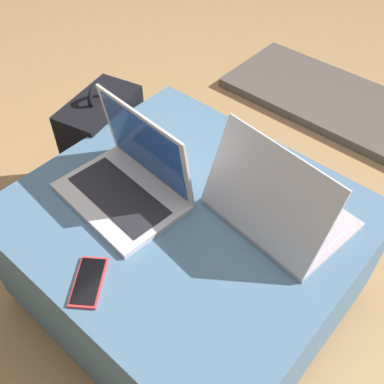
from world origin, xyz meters
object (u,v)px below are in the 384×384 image
Objects in this scene: cell_phone at (89,282)px; backpack at (105,153)px; laptop_near at (129,179)px; laptop_far at (276,207)px.

backpack reaches higher than cell_phone.
backpack is at bearing 157.38° from laptop_near.
cell_phone is at bearing 71.09° from laptop_far.
laptop_near is at bearing 33.92° from laptop_far.
laptop_far is at bearing 74.90° from backpack.
cell_phone is at bearing 34.99° from backpack.
laptop_near is 0.95× the size of laptop_far.
laptop_near is at bearing 49.05° from backpack.
cell_phone is (0.14, -0.26, -0.05)m from laptop_near.
laptop_far is at bearing 31.83° from laptop_near.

